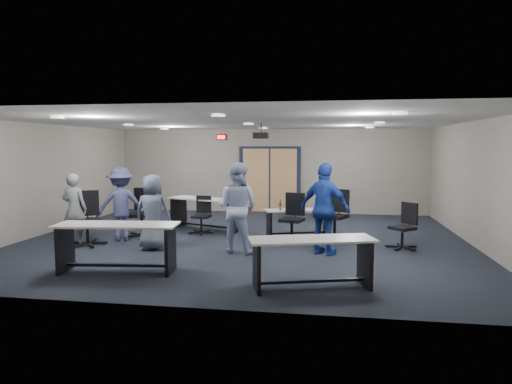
% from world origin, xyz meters
% --- Properties ---
extents(floor, '(10.00, 10.00, 0.00)m').
position_xyz_m(floor, '(0.00, 0.00, 0.00)').
color(floor, black).
rests_on(floor, ground).
extents(back_wall, '(10.00, 0.04, 2.70)m').
position_xyz_m(back_wall, '(0.00, 4.50, 1.35)').
color(back_wall, gray).
rests_on(back_wall, floor).
extents(front_wall, '(10.00, 0.04, 2.70)m').
position_xyz_m(front_wall, '(0.00, -4.50, 1.35)').
color(front_wall, gray).
rests_on(front_wall, floor).
extents(left_wall, '(0.04, 9.00, 2.70)m').
position_xyz_m(left_wall, '(-5.00, 0.00, 1.35)').
color(left_wall, gray).
rests_on(left_wall, floor).
extents(right_wall, '(0.04, 9.00, 2.70)m').
position_xyz_m(right_wall, '(5.00, 0.00, 1.35)').
color(right_wall, gray).
rests_on(right_wall, floor).
extents(ceiling, '(10.00, 9.00, 0.04)m').
position_xyz_m(ceiling, '(0.00, 0.00, 2.70)').
color(ceiling, silver).
rests_on(ceiling, back_wall).
extents(double_door, '(2.00, 0.07, 2.20)m').
position_xyz_m(double_door, '(0.00, 4.46, 1.05)').
color(double_door, black).
rests_on(double_door, back_wall).
extents(exit_sign, '(0.32, 0.07, 0.18)m').
position_xyz_m(exit_sign, '(-1.60, 4.44, 2.45)').
color(exit_sign, black).
rests_on(exit_sign, back_wall).
extents(ceiling_projector, '(0.35, 0.32, 0.37)m').
position_xyz_m(ceiling_projector, '(0.30, 0.50, 2.40)').
color(ceiling_projector, black).
rests_on(ceiling_projector, ceiling).
extents(ceiling_can_lights, '(6.24, 5.74, 0.02)m').
position_xyz_m(ceiling_can_lights, '(0.00, 0.25, 2.67)').
color(ceiling_can_lights, white).
rests_on(ceiling_can_lights, ceiling).
extents(table_front_left, '(2.12, 0.91, 0.84)m').
position_xyz_m(table_front_left, '(-1.66, -3.01, 0.57)').
color(table_front_left, '#ACA9A2').
rests_on(table_front_left, floor).
extents(table_front_right, '(1.99, 1.14, 0.77)m').
position_xyz_m(table_front_right, '(1.65, -3.38, 0.52)').
color(table_front_right, '#ACA9A2').
rests_on(table_front_right, floor).
extents(table_back_left, '(2.12, 1.35, 0.82)m').
position_xyz_m(table_back_left, '(-1.23, 1.10, 0.56)').
color(table_back_left, '#ACA9A2').
rests_on(table_back_left, floor).
extents(table_back_right, '(1.70, 1.03, 0.89)m').
position_xyz_m(table_back_right, '(1.19, 0.58, 0.45)').
color(table_back_right, '#ACA9A2').
rests_on(table_back_right, floor).
extents(chair_back_a, '(0.81, 0.81, 1.15)m').
position_xyz_m(chair_back_a, '(-2.49, -0.03, 0.58)').
color(chair_back_a, black).
rests_on(chair_back_a, floor).
extents(chair_back_b, '(0.63, 0.63, 0.92)m').
position_xyz_m(chair_back_b, '(-1.21, 0.60, 0.46)').
color(chair_back_b, black).
rests_on(chair_back_b, floor).
extents(chair_back_c, '(0.84, 0.84, 1.10)m').
position_xyz_m(chair_back_c, '(1.08, -0.06, 0.55)').
color(chair_back_c, black).
rests_on(chair_back_c, floor).
extents(chair_back_d, '(0.97, 0.97, 1.15)m').
position_xyz_m(chair_back_d, '(2.04, 0.45, 0.57)').
color(chair_back_d, black).
rests_on(chair_back_d, floor).
extents(chair_loose_left, '(0.99, 0.99, 1.18)m').
position_xyz_m(chair_loose_left, '(-3.27, -1.13, 0.59)').
color(chair_loose_left, black).
rests_on(chair_loose_left, floor).
extents(chair_loose_right, '(0.86, 0.86, 0.97)m').
position_xyz_m(chair_loose_right, '(3.43, -0.40, 0.48)').
color(chair_loose_right, black).
rests_on(chair_loose_right, floor).
extents(person_gray, '(0.59, 0.40, 1.58)m').
position_xyz_m(person_gray, '(-3.60, -1.07, 0.79)').
color(person_gray, gray).
rests_on(person_gray, floor).
extents(person_plaid, '(0.77, 0.51, 1.58)m').
position_xyz_m(person_plaid, '(-1.71, -1.27, 0.79)').
color(person_plaid, '#505C6E').
rests_on(person_plaid, floor).
extents(person_lightblue, '(1.04, 0.91, 1.83)m').
position_xyz_m(person_lightblue, '(0.07, -1.21, 0.92)').
color(person_lightblue, '#A8B7DE').
rests_on(person_lightblue, floor).
extents(person_navy, '(1.15, 0.91, 1.83)m').
position_xyz_m(person_navy, '(1.82, -1.15, 0.91)').
color(person_navy, '#1C3B9E').
rests_on(person_navy, floor).
extents(person_back, '(1.25, 1.04, 1.68)m').
position_xyz_m(person_back, '(-2.78, -0.50, 0.84)').
color(person_back, '#393D67').
rests_on(person_back, floor).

